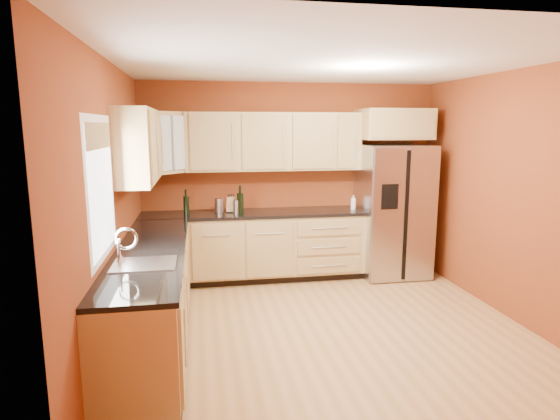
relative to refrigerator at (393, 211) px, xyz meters
name	(u,v)px	position (x,y,z in m)	size (l,w,h in m)	color
floor	(328,330)	(-1.35, -1.62, -0.89)	(4.00, 4.00, 0.00)	#A57840
ceiling	(333,62)	(-1.35, -1.62, 1.71)	(4.00, 4.00, 0.00)	silver
wall_back	(290,180)	(-1.35, 0.38, 0.41)	(4.00, 0.04, 2.60)	maroon
wall_front	(431,261)	(-1.35, -3.62, 0.41)	(4.00, 0.04, 2.60)	maroon
wall_left	(112,209)	(-3.35, -1.62, 0.41)	(0.04, 4.00, 2.60)	maroon
wall_right	(517,197)	(0.65, -1.62, 0.41)	(0.04, 4.00, 2.60)	maroon
base_cabinets_back	(254,248)	(-1.90, 0.07, -0.45)	(2.90, 0.60, 0.88)	tan
base_cabinets_left	(152,299)	(-3.05, -1.62, -0.45)	(0.60, 2.80, 0.88)	tan
countertop_back	(253,214)	(-1.90, 0.06, 0.01)	(2.90, 0.62, 0.04)	black
countertop_left	(151,251)	(-3.04, -1.62, 0.01)	(0.62, 2.80, 0.04)	black
upper_cabinets_back	(274,142)	(-1.60, 0.21, 0.94)	(2.30, 0.33, 0.75)	tan
upper_cabinets_left	(138,146)	(-3.19, -0.90, 0.94)	(0.33, 1.35, 0.75)	tan
corner_upper_cabinet	(162,143)	(-3.02, 0.04, 0.94)	(0.62, 0.33, 0.75)	tan
over_fridge_cabinet	(394,124)	(0.00, 0.07, 1.16)	(0.92, 0.60, 0.40)	tan
refrigerator	(393,211)	(0.00, 0.00, 0.00)	(0.90, 0.75, 1.78)	silver
window	(102,188)	(-3.33, -2.12, 0.66)	(0.03, 0.90, 1.00)	white
sink_faucet	(143,247)	(-3.04, -2.12, 0.18)	(0.50, 0.42, 0.30)	silver
canister_left	(219,205)	(-2.34, 0.11, 0.12)	(0.12, 0.12, 0.19)	silver
canister_right	(237,207)	(-2.11, 0.03, 0.12)	(0.11, 0.11, 0.17)	silver
wine_bottle_a	(186,202)	(-2.75, 0.03, 0.19)	(0.07, 0.07, 0.32)	black
wine_bottle_b	(240,200)	(-2.07, 0.00, 0.21)	(0.08, 0.08, 0.36)	black
knife_block	(231,205)	(-2.18, 0.12, 0.13)	(0.10, 0.09, 0.20)	tan
soap_dispenser	(353,202)	(-0.55, 0.04, 0.13)	(0.07, 0.07, 0.19)	white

